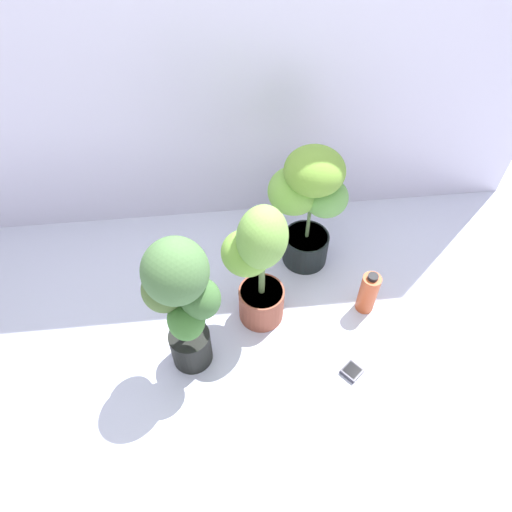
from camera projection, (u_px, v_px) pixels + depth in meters
ground_plane at (259, 329)px, 2.19m from camera, size 8.00×8.00×0.00m
mylar_back_wall at (238, 41)px, 2.00m from camera, size 3.20×0.01×2.00m
potted_plant_front_left at (181, 298)px, 1.74m from camera, size 0.35×0.35×0.75m
potted_plant_back_right at (308, 199)px, 2.17m from camera, size 0.45×0.36×0.71m
potted_plant_center at (258, 262)px, 1.95m from camera, size 0.36×0.32×0.69m
hygrometer_box at (352, 371)px, 2.03m from camera, size 0.11×0.11×0.03m
nutrient_bottle at (368, 293)px, 2.19m from camera, size 0.09×0.09×0.25m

